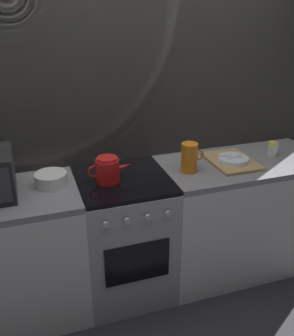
% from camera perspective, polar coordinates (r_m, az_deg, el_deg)
% --- Properties ---
extents(ground_plane, '(8.00, 8.00, 0.00)m').
position_cam_1_polar(ground_plane, '(3.00, -3.11, -17.17)').
color(ground_plane, '#2D2D33').
extents(back_wall, '(3.60, 0.05, 2.40)m').
position_cam_1_polar(back_wall, '(2.68, -5.56, 7.13)').
color(back_wall, '#B2AD9E').
rests_on(back_wall, ground_plane).
extents(stove_unit, '(0.60, 0.63, 0.90)m').
position_cam_1_polar(stove_unit, '(2.73, -3.32, -10.09)').
color(stove_unit, '#9E9EA3').
rests_on(stove_unit, ground_plane).
extents(counter_right, '(1.20, 0.60, 0.90)m').
position_cam_1_polar(counter_right, '(3.04, 13.36, -6.77)').
color(counter_right, silver).
rests_on(counter_right, ground_plane).
extents(kettle, '(0.28, 0.15, 0.17)m').
position_cam_1_polar(kettle, '(2.43, -5.81, -0.26)').
color(kettle, red).
rests_on(kettle, stove_unit).
extents(mixing_bowl, '(0.20, 0.20, 0.08)m').
position_cam_1_polar(mixing_bowl, '(2.47, -14.00, -1.61)').
color(mixing_bowl, silver).
rests_on(mixing_bowl, counter_left).
extents(pitcher, '(0.16, 0.11, 0.20)m').
position_cam_1_polar(pitcher, '(2.57, 6.30, 1.54)').
color(pitcher, orange).
rests_on(pitcher, counter_right).
extents(dish_pile, '(0.30, 0.40, 0.06)m').
position_cam_1_polar(dish_pile, '(2.78, 12.47, 1.11)').
color(dish_pile, tan).
rests_on(dish_pile, counter_right).
extents(spice_jar, '(0.08, 0.08, 0.10)m').
position_cam_1_polar(spice_jar, '(2.97, 18.07, 2.68)').
color(spice_jar, silver).
rests_on(spice_jar, counter_right).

